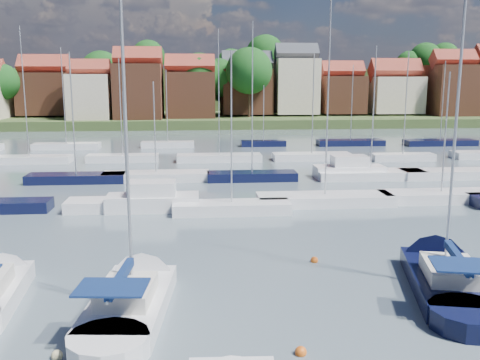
{
  "coord_description": "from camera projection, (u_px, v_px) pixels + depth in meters",
  "views": [
    {
      "loc": [
        -1.9,
        -20.18,
        10.05
      ],
      "look_at": [
        0.89,
        14.0,
        3.41
      ],
      "focal_mm": 40.0,
      "sensor_mm": 36.0,
      "label": 1
    }
  ],
  "objects": [
    {
      "name": "ground",
      "position": [
        214.0,
        166.0,
        60.95
      ],
      "size": [
        260.0,
        260.0,
        0.0
      ],
      "primitive_type": "plane",
      "color": "#43515B",
      "rests_on": "ground"
    },
    {
      "name": "sailboat_centre",
      "position": [
        137.0,
        293.0,
        24.4
      ],
      "size": [
        4.13,
        11.8,
        15.71
      ],
      "rotation": [
        0.0,
        0.0,
        1.48
      ],
      "color": "silver",
      "rests_on": "ground"
    },
    {
      "name": "sailboat_navy",
      "position": [
        440.0,
        272.0,
        27.04
      ],
      "size": [
        5.99,
        12.71,
        16.99
      ],
      "rotation": [
        0.0,
        0.0,
        1.34
      ],
      "color": "black",
      "rests_on": "ground"
    },
    {
      "name": "buoy_c",
      "position": [
        57.0,
        358.0,
        19.39
      ],
      "size": [
        0.42,
        0.42,
        0.42
      ],
      "primitive_type": "sphere",
      "color": "beige",
      "rests_on": "ground"
    },
    {
      "name": "buoy_d",
      "position": [
        301.0,
        354.0,
        19.66
      ],
      "size": [
        0.44,
        0.44,
        0.44
      ],
      "primitive_type": "sphere",
      "color": "#D85914",
      "rests_on": "ground"
    },
    {
      "name": "buoy_e",
      "position": [
        314.0,
        262.0,
        29.47
      ],
      "size": [
        0.42,
        0.42,
        0.42
      ],
      "primitive_type": "sphere",
      "color": "#D85914",
      "rests_on": "ground"
    },
    {
      "name": "marina_field",
      "position": [
        233.0,
        170.0,
        56.27
      ],
      "size": [
        79.62,
        41.41,
        15.93
      ],
      "color": "silver",
      "rests_on": "ground"
    },
    {
      "name": "far_shore_town",
      "position": [
        211.0,
        96.0,
        150.93
      ],
      "size": [
        212.46,
        90.0,
        22.27
      ],
      "color": "#394924",
      "rests_on": "ground"
    }
  ]
}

